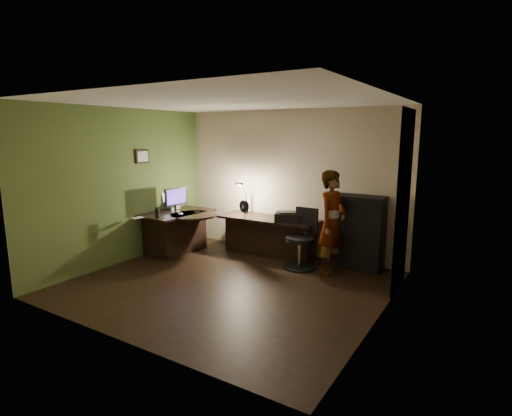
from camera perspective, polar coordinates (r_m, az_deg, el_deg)
The scene contains 27 objects.
floor at distance 6.20m, azimuth -3.99°, elevation -10.83°, with size 4.50×4.00×0.01m, color black.
ceiling at distance 5.80m, azimuth -4.34°, elevation 14.99°, with size 4.50×4.00×0.01m, color silver.
wall_back at distance 7.55m, azimuth 4.79°, elevation 3.63°, with size 4.50×0.01×2.70m, color tan.
wall_front at distance 4.41m, azimuth -19.57°, elevation -1.87°, with size 4.50×0.01×2.70m, color tan.
wall_left at distance 7.39m, azimuth -18.52°, elevation 2.97°, with size 0.01×4.00×2.70m, color tan.
wall_right at distance 4.90m, azimuth 17.78°, elevation -0.57°, with size 0.01×4.00×2.70m, color tan.
green_wall_overlay at distance 7.37m, azimuth -18.45°, elevation 2.96°, with size 0.00×4.00×2.70m, color #4C632C.
arched_doorway at distance 6.02m, azimuth 20.29°, elevation 0.78°, with size 0.01×0.90×2.60m, color black.
french_door at distance 4.45m, azimuth 15.59°, elevation -5.50°, with size 0.02×0.92×2.10m, color white.
framed_picture at distance 7.61m, azimuth -15.96°, elevation 7.10°, with size 0.04×0.30×0.25m, color black.
desk_left at distance 7.85m, azimuth -11.18°, elevation -3.38°, with size 0.84×1.36×0.78m, color black.
desk_right at distance 7.51m, azimuth 1.77°, elevation -4.07°, with size 1.91×0.67×0.72m, color black.
cabinet at distance 6.95m, azimuth 14.42°, elevation -3.38°, with size 0.83×0.41×1.24m, color black.
laptop_stand at distance 8.06m, azimuth -11.97°, elevation 0.34°, with size 0.27×0.22×0.11m, color silver.
laptop at distance 8.00m, azimuth -11.80°, elevation 1.43°, with size 0.28×0.26×0.19m, color silver.
monitor at distance 7.62m, azimuth -11.47°, elevation 0.64°, with size 0.10×0.51×0.34m, color black.
mouse at distance 7.38m, azimuth -10.70°, elevation -0.83°, with size 0.06×0.10×0.04m, color silver.
phone at distance 7.60m, azimuth -8.48°, elevation -0.55°, with size 0.06×0.12×0.01m, color black.
pen at distance 7.38m, azimuth -13.29°, elevation -1.04°, with size 0.01×0.12×0.01m, color black.
speaker at distance 7.17m, azimuth -13.93°, elevation -0.70°, with size 0.07×0.07×0.18m, color black.
notepad at distance 7.29m, azimuth -16.59°, elevation -1.34°, with size 0.14×0.19×0.01m, color silver.
desk_fan at distance 7.36m, azimuth -1.66°, elevation -0.23°, with size 0.23×0.13×0.36m, color black.
headphones at distance 7.23m, azimuth 4.07°, elevation -1.52°, with size 0.20×0.08×0.09m, color navy.
printer at distance 7.12m, azimuth 4.55°, elevation -1.30°, with size 0.44×0.34×0.19m, color black.
desk_lamp at distance 7.81m, azimuth -1.43°, elevation 1.61°, with size 0.17×0.31×0.69m, color black.
office_chair at distance 6.80m, azimuth 6.30°, elevation -4.42°, with size 0.56×0.56×1.01m, color black.
person at distance 6.54m, azimuth 10.84°, elevation -2.08°, with size 0.60×0.40×1.69m, color #D8A88C.
Camera 1 is at (3.38, -4.68, 2.25)m, focal length 28.00 mm.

